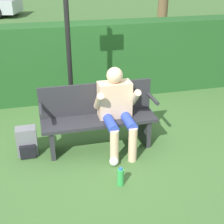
{
  "coord_description": "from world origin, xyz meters",
  "views": [
    {
      "loc": [
        -0.74,
        -3.63,
        2.33
      ],
      "look_at": [
        0.15,
        -0.1,
        0.57
      ],
      "focal_mm": 50.0,
      "sensor_mm": 36.0,
      "label": 1
    }
  ],
  "objects_px": {
    "signpost": "(68,36)",
    "water_bottle": "(121,177)",
    "park_bench": "(98,116)",
    "backpack": "(27,142)",
    "person_seated": "(117,107)"
  },
  "relations": [
    {
      "from": "backpack",
      "to": "park_bench",
      "type": "bearing_deg",
      "value": -0.37
    },
    {
      "from": "park_bench",
      "to": "signpost",
      "type": "height_order",
      "value": "signpost"
    },
    {
      "from": "park_bench",
      "to": "signpost",
      "type": "relative_size",
      "value": 0.62
    },
    {
      "from": "park_bench",
      "to": "signpost",
      "type": "xyz_separation_m",
      "value": [
        -0.28,
        0.64,
        0.96
      ]
    },
    {
      "from": "person_seated",
      "to": "signpost",
      "type": "height_order",
      "value": "signpost"
    },
    {
      "from": "backpack",
      "to": "signpost",
      "type": "xyz_separation_m",
      "value": [
        0.69,
        0.63,
        1.23
      ]
    },
    {
      "from": "signpost",
      "to": "backpack",
      "type": "bearing_deg",
      "value": -137.54
    },
    {
      "from": "park_bench",
      "to": "backpack",
      "type": "bearing_deg",
      "value": 179.63
    },
    {
      "from": "park_bench",
      "to": "water_bottle",
      "type": "relative_size",
      "value": 6.72
    },
    {
      "from": "backpack",
      "to": "signpost",
      "type": "height_order",
      "value": "signpost"
    },
    {
      "from": "signpost",
      "to": "water_bottle",
      "type": "bearing_deg",
      "value": -77.71
    },
    {
      "from": "park_bench",
      "to": "water_bottle",
      "type": "xyz_separation_m",
      "value": [
        0.06,
        -0.91,
        -0.34
      ]
    },
    {
      "from": "person_seated",
      "to": "backpack",
      "type": "bearing_deg",
      "value": 173.54
    },
    {
      "from": "backpack",
      "to": "signpost",
      "type": "relative_size",
      "value": 0.16
    },
    {
      "from": "person_seated",
      "to": "backpack",
      "type": "height_order",
      "value": "person_seated"
    }
  ]
}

